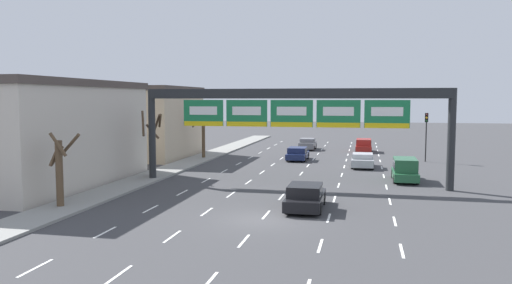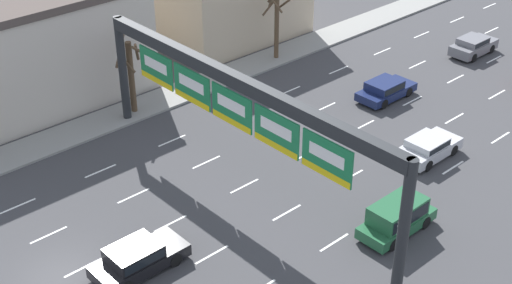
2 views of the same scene
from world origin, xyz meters
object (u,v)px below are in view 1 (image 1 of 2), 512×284
(suv_green, at_px, (405,168))
(suv_red, at_px, (364,145))
(car_silver, at_px, (363,160))
(tree_bare_second, at_px, (152,141))
(tree_bare_closest, at_px, (60,167))
(car_black, at_px, (305,196))
(sign_gantry, at_px, (292,108))
(car_navy, at_px, (298,153))
(car_grey, at_px, (308,143))
(traffic_light_near_gantry, at_px, (426,127))
(tree_bare_third, at_px, (203,129))

(suv_green, bearing_deg, suv_red, 98.54)
(car_silver, bearing_deg, tree_bare_second, -149.37)
(suv_red, distance_m, car_silver, 13.55)
(tree_bare_closest, relative_size, tree_bare_second, 0.83)
(car_black, distance_m, tree_bare_second, 15.69)
(sign_gantry, distance_m, tree_bare_second, 11.44)
(sign_gantry, bearing_deg, car_black, -76.33)
(car_navy, height_order, car_grey, car_grey)
(car_grey, bearing_deg, car_black, -83.84)
(suv_red, height_order, tree_bare_second, tree_bare_second)
(suv_green, bearing_deg, car_grey, 114.11)
(suv_red, bearing_deg, car_grey, 169.45)
(car_navy, bearing_deg, sign_gantry, -84.10)
(suv_red, bearing_deg, traffic_light_near_gantry, -53.30)
(tree_bare_second, xyz_separation_m, tree_bare_third, (-0.06, 12.66, 0.13))
(suv_green, relative_size, tree_bare_second, 0.84)
(sign_gantry, bearing_deg, tree_bare_second, 175.52)
(car_black, height_order, tree_bare_closest, tree_bare_closest)
(car_grey, xyz_separation_m, traffic_light_near_gantry, (12.59, -9.22, 2.66))
(tree_bare_closest, bearing_deg, tree_bare_second, 87.39)
(sign_gantry, bearing_deg, car_silver, 64.62)
(suv_green, bearing_deg, car_black, -119.08)
(car_navy, xyz_separation_m, traffic_light_near_gantry, (12.41, 1.49, 2.69))
(traffic_light_near_gantry, relative_size, tree_bare_third, 0.86)
(suv_red, xyz_separation_m, car_silver, (-0.06, -13.55, -0.15))
(suv_red, relative_size, car_grey, 1.00)
(car_grey, distance_m, traffic_light_near_gantry, 15.84)
(suv_red, bearing_deg, tree_bare_closest, -115.83)
(suv_green, bearing_deg, traffic_light_near_gantry, 77.02)
(suv_green, height_order, tree_bare_second, tree_bare_second)
(suv_green, bearing_deg, car_silver, 114.35)
(traffic_light_near_gantry, bearing_deg, car_silver, -137.24)
(suv_red, relative_size, suv_green, 0.94)
(tree_bare_third, bearing_deg, suv_green, -27.76)
(car_silver, height_order, tree_bare_closest, tree_bare_closest)
(car_silver, distance_m, tree_bare_third, 16.55)
(sign_gantry, distance_m, suv_red, 24.85)
(suv_red, relative_size, car_silver, 0.98)
(tree_bare_closest, relative_size, tree_bare_third, 0.76)
(car_black, height_order, car_silver, car_black)
(car_silver, distance_m, tree_bare_second, 18.74)
(sign_gantry, height_order, car_black, sign_gantry)
(car_grey, height_order, tree_bare_closest, tree_bare_closest)
(car_silver, height_order, tree_bare_second, tree_bare_second)
(tree_bare_second, bearing_deg, tree_bare_third, 90.25)
(traffic_light_near_gantry, bearing_deg, car_grey, 143.79)
(sign_gantry, bearing_deg, suv_red, 78.25)
(suv_red, distance_m, traffic_light_near_gantry, 10.28)
(suv_red, xyz_separation_m, tree_bare_closest, (-16.58, -34.26, 1.49))
(sign_gantry, relative_size, tree_bare_third, 3.95)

